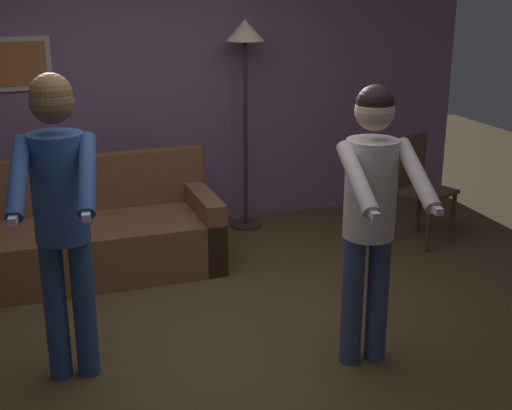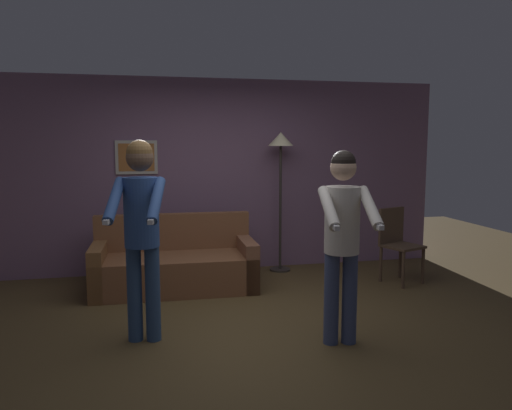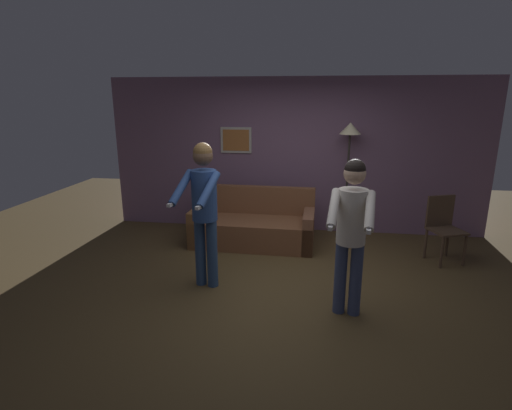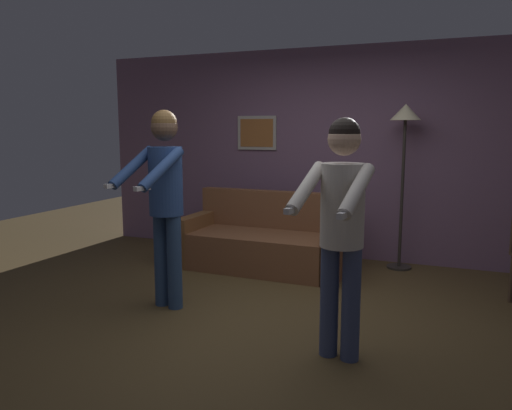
{
  "view_description": "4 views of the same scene",
  "coord_description": "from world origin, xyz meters",
  "views": [
    {
      "loc": [
        -1.22,
        -3.95,
        2.26
      ],
      "look_at": [
        0.12,
        -0.34,
        1.0
      ],
      "focal_mm": 50.0,
      "sensor_mm": 36.0,
      "label": 1
    },
    {
      "loc": [
        -0.88,
        -4.49,
        1.75
      ],
      "look_at": [
        0.06,
        -0.22,
        1.2
      ],
      "focal_mm": 35.0,
      "sensor_mm": 36.0,
      "label": 2
    },
    {
      "loc": [
        0.33,
        -4.54,
        2.28
      ],
      "look_at": [
        -0.27,
        -0.42,
        1.14
      ],
      "focal_mm": 28.0,
      "sensor_mm": 36.0,
      "label": 3
    },
    {
      "loc": [
        1.45,
        -3.88,
        1.61
      ],
      "look_at": [
        0.02,
        -0.35,
        1.03
      ],
      "focal_mm": 35.0,
      "sensor_mm": 36.0,
      "label": 4
    }
  ],
  "objects": [
    {
      "name": "ground_plane",
      "position": [
        0.0,
        0.0,
        0.0
      ],
      "size": [
        12.0,
        12.0,
        0.0
      ],
      "primitive_type": "plane",
      "color": "brown"
    },
    {
      "name": "person_standing_right",
      "position": [
        0.73,
        -0.57,
        1.02
      ],
      "size": [
        0.49,
        0.69,
        1.69
      ],
      "color": "#3C4972",
      "rests_on": "ground_plane"
    },
    {
      "name": "back_wall_assembly",
      "position": [
        -0.01,
        2.27,
        1.3
      ],
      "size": [
        6.4,
        0.09,
        2.6
      ],
      "color": "slate",
      "rests_on": "ground_plane"
    },
    {
      "name": "torchiere_lamp",
      "position": [
        0.88,
        1.98,
        1.58
      ],
      "size": [
        0.34,
        0.34,
        1.88
      ],
      "color": "#332D28",
      "rests_on": "ground_plane"
    },
    {
      "name": "dining_chair_distant",
      "position": [
        2.18,
        1.15,
        0.53
      ],
      "size": [
        0.54,
        0.54,
        0.93
      ],
      "color": "#4C3828",
      "rests_on": "ground_plane"
    },
    {
      "name": "person_standing_left",
      "position": [
        -0.94,
        -0.13,
        1.08
      ],
      "size": [
        0.52,
        0.7,
        1.77
      ],
      "color": "navy",
      "rests_on": "ground_plane"
    },
    {
      "name": "couch",
      "position": [
        -0.58,
        1.41,
        0.28
      ],
      "size": [
        1.92,
        0.89,
        0.87
      ],
      "color": "brown",
      "rests_on": "ground_plane"
    }
  ]
}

